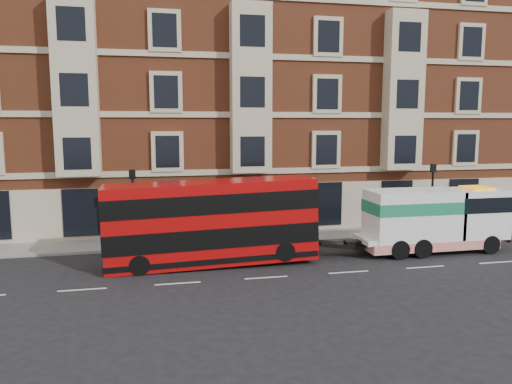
% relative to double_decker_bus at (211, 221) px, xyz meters
% --- Properties ---
extents(ground, '(120.00, 120.00, 0.00)m').
position_rel_double_decker_bus_xyz_m(ground, '(2.16, -2.63, -2.21)').
color(ground, black).
rests_on(ground, ground).
extents(sidewalk, '(90.00, 3.00, 0.15)m').
position_rel_double_decker_bus_xyz_m(sidewalk, '(2.16, 4.87, -2.14)').
color(sidewalk, slate).
rests_on(sidewalk, ground).
extents(victorian_terrace, '(45.00, 12.00, 20.40)m').
position_rel_double_decker_bus_xyz_m(victorian_terrace, '(2.66, 12.37, 7.85)').
color(victorian_terrace, brown).
rests_on(victorian_terrace, ground).
extents(lamp_post_west, '(0.35, 0.15, 4.35)m').
position_rel_double_decker_bus_xyz_m(lamp_post_west, '(-3.84, 3.57, 0.46)').
color(lamp_post_west, black).
rests_on(lamp_post_west, sidewalk).
extents(lamp_post_east, '(0.35, 0.15, 4.35)m').
position_rel_double_decker_bus_xyz_m(lamp_post_east, '(14.16, 3.57, 0.46)').
color(lamp_post_east, black).
rests_on(lamp_post_east, sidewalk).
extents(double_decker_bus, '(10.32, 2.37, 4.17)m').
position_rel_double_decker_bus_xyz_m(double_decker_bus, '(0.00, 0.00, 0.00)').
color(double_decker_bus, '#A20909').
rests_on(double_decker_bus, ground).
extents(tow_truck, '(8.26, 2.44, 3.44)m').
position_rel_double_decker_bus_xyz_m(tow_truck, '(12.05, 0.00, -0.39)').
color(tow_truck, white).
rests_on(tow_truck, ground).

